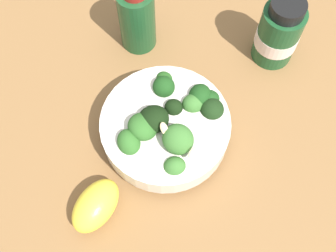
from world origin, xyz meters
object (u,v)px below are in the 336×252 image
(bowl_of_broccoli, at_px, (169,126))
(bottle_short, at_px, (137,17))
(bottle_tall, at_px, (278,33))
(lemon_wedge, at_px, (96,206))

(bowl_of_broccoli, height_order, bottle_short, bottle_short)
(bowl_of_broccoli, distance_m, bottle_tall, 0.23)
(lemon_wedge, relative_size, bottle_tall, 0.67)
(lemon_wedge, xyz_separation_m, bottle_tall, (0.25, 0.28, 0.03))
(bowl_of_broccoli, xyz_separation_m, lemon_wedge, (-0.09, -0.12, -0.01))
(bowl_of_broccoli, bearing_deg, bottle_tall, 44.95)
(bottle_tall, bearing_deg, bottle_short, 176.63)
(bowl_of_broccoli, height_order, bottle_tall, bottle_tall)
(bottle_short, bearing_deg, lemon_wedge, -96.43)
(bottle_short, bearing_deg, bowl_of_broccoli, -70.95)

